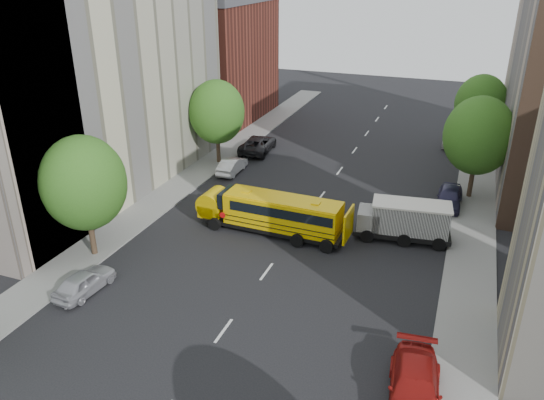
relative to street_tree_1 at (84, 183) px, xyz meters
The scene contains 18 objects.
ground 12.71m from the street_tree_1, 19.98° to the left, with size 120.00×120.00×0.00m, color black.
sidewalk_left 10.26m from the street_tree_1, 93.18° to the left, with size 3.00×80.00×0.12m, color slate.
sidewalk_right 24.72m from the street_tree_1, 21.80° to the left, with size 3.00×80.00×0.12m, color slate.
lane_markings 18.48m from the street_tree_1, 51.84° to the left, with size 0.15×64.00×0.01m, color silver.
building_left_cream 13.21m from the street_tree_1, 124.99° to the left, with size 10.00×26.00×20.00m, color beige.
building_left_redbrick 32.79m from the street_tree_1, 102.34° to the left, with size 10.00×15.00×13.00m, color maroon.
street_tree_1 is the anchor object (origin of this frame).
street_tree_2 18.00m from the street_tree_1, 90.00° to the left, with size 4.99×4.99×7.71m.
street_tree_4 28.43m from the street_tree_1, 39.29° to the left, with size 5.25×5.25×8.10m.
street_tree_5 37.20m from the street_tree_1, 53.75° to the left, with size 4.86×4.86×7.51m.
school_bus 12.22m from the street_tree_1, 36.00° to the left, with size 10.01×2.75×2.80m.
safari_truck 20.49m from the street_tree_1, 26.68° to the left, with size 6.54×3.05×2.70m.
parked_car_0 6.03m from the street_tree_1, 58.78° to the right, with size 1.59×3.95×1.35m, color #A9A9B0.
parked_car_1 16.88m from the street_tree_1, 82.26° to the left, with size 1.42×4.06×1.34m, color silver.
parked_car_2 22.71m from the street_tree_1, 84.34° to the left, with size 2.60×5.63×1.56m, color black.
parked_car_3 21.71m from the street_tree_1, 14.82° to the right, with size 2.17×5.35×1.55m, color maroon.
parked_car_4 26.21m from the street_tree_1, 37.22° to the left, with size 1.82×4.53×1.54m, color #2F2D4F.
parked_car_5 36.99m from the street_tree_1, 57.39° to the left, with size 1.47×4.22×1.39m, color gray.
Camera 1 is at (10.03, -27.46, 17.18)m, focal length 35.00 mm.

